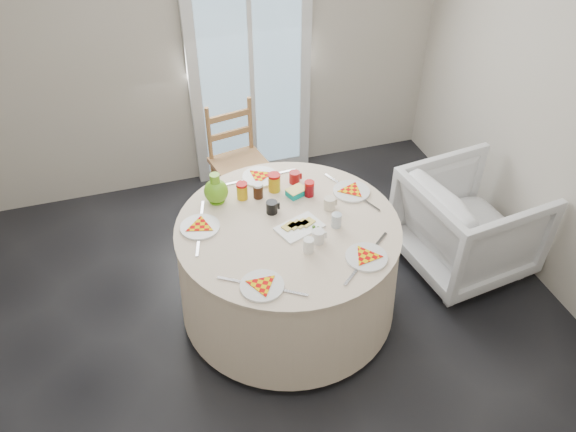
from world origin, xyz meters
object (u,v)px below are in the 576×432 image
object	(u,v)px
green_pitcher	(215,183)
wooden_chair	(240,161)
table	(288,267)
armchair	(469,221)

from	to	relation	value
green_pitcher	wooden_chair	bearing A→B (deg)	63.73
table	green_pitcher	size ratio (longest dim) A/B	7.00
wooden_chair	armchair	distance (m)	1.76
table	green_pitcher	xyz separation A→B (m)	(-0.36, 0.36, 0.49)
armchair	green_pitcher	distance (m)	1.79
wooden_chair	armchair	world-z (taller)	wooden_chair
armchair	wooden_chair	bearing A→B (deg)	44.14
wooden_chair	table	bearing A→B (deg)	-98.99
table	wooden_chair	distance (m)	1.15
armchair	table	bearing A→B (deg)	84.73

